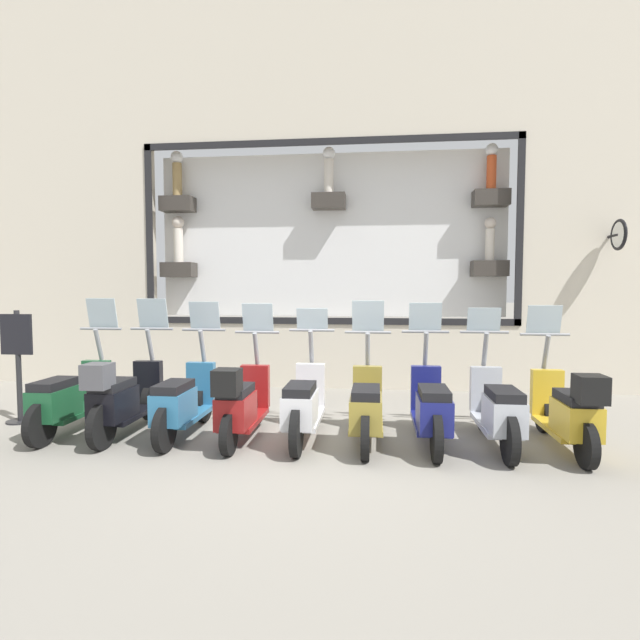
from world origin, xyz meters
name	(u,v)px	position (x,y,z in m)	size (l,w,h in m)	color
ground_plane	(298,447)	(0.00, 0.00, 0.00)	(120.00, 120.00, 0.00)	gray
building_facade	(328,94)	(3.60, 0.00, 5.32)	(1.17, 36.00, 10.38)	beige
scooter_yellow_0	(568,411)	(0.14, -3.01, 0.47)	(1.80, 0.61, 1.62)	black
scooter_silver_1	(498,411)	(0.21, -2.27, 0.44)	(1.81, 0.61, 1.58)	black
scooter_navy_2	(431,409)	(0.21, -1.52, 0.44)	(1.80, 0.60, 1.64)	black
scooter_olive_3	(366,408)	(0.21, -0.78, 0.43)	(1.80, 0.60, 1.67)	black
scooter_white_4	(304,405)	(0.21, -0.03, 0.44)	(1.81, 0.61, 1.56)	black
scooter_red_5	(241,403)	(0.14, 0.71, 0.46)	(1.79, 0.60, 1.63)	black
scooter_teal_6	(183,402)	(0.21, 1.46, 0.44)	(1.80, 0.60, 1.65)	black
scooter_black_7	(123,398)	(0.15, 2.20, 0.48)	(1.81, 0.61, 1.69)	black
scooter_green_8	(69,399)	(0.21, 2.95, 0.44)	(1.80, 0.61, 1.69)	black
shop_sign_post	(18,363)	(0.64, 3.95, 0.82)	(0.36, 0.45, 1.53)	#232326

